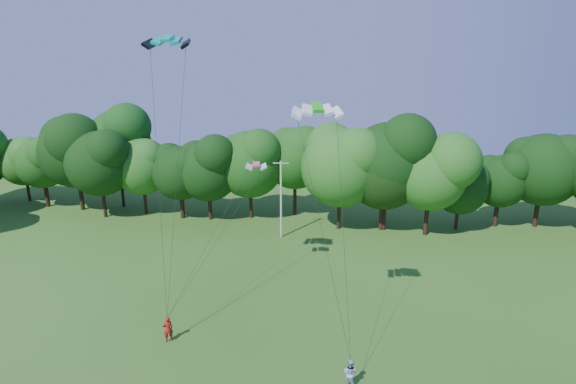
# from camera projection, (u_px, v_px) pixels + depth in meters

# --- Properties ---
(utility_pole) EXTENTS (1.73, 0.22, 8.62)m
(utility_pole) POSITION_uv_depth(u_px,v_px,m) (281.00, 199.00, 48.76)
(utility_pole) COLOR beige
(utility_pole) RESTS_ON ground
(kite_flyer_left) EXTENTS (0.82, 0.76, 1.89)m
(kite_flyer_left) POSITION_uv_depth(u_px,v_px,m) (168.00, 329.00, 30.98)
(kite_flyer_left) COLOR #A91D15
(kite_flyer_left) RESTS_ON ground
(kite_flyer_right) EXTENTS (1.09, 0.99, 1.81)m
(kite_flyer_right) POSITION_uv_depth(u_px,v_px,m) (350.00, 373.00, 26.65)
(kite_flyer_right) COLOR #AABDEC
(kite_flyer_right) RESTS_ON ground
(kite_teal) EXTENTS (3.11, 1.60, 0.59)m
(kite_teal) POSITION_uv_depth(u_px,v_px,m) (167.00, 38.00, 29.55)
(kite_teal) COLOR #05A499
(kite_teal) RESTS_ON ground
(kite_green) EXTENTS (3.14, 1.89, 0.58)m
(kite_green) POSITION_uv_depth(u_px,v_px,m) (317.00, 107.00, 26.10)
(kite_green) COLOR green
(kite_green) RESTS_ON ground
(kite_pink) EXTENTS (1.87, 1.16, 0.32)m
(kite_pink) POSITION_uv_depth(u_px,v_px,m) (256.00, 164.00, 36.50)
(kite_pink) COLOR #EE4275
(kite_pink) RESTS_ON ground
(tree_back_west) EXTENTS (9.57, 9.57, 13.92)m
(tree_back_west) POSITION_uv_depth(u_px,v_px,m) (117.00, 143.00, 58.29)
(tree_back_west) COLOR #312013
(tree_back_west) RESTS_ON ground
(tree_back_center) EXTENTS (9.51, 9.51, 13.83)m
(tree_back_center) POSITION_uv_depth(u_px,v_px,m) (385.00, 156.00, 49.90)
(tree_back_center) COLOR black
(tree_back_center) RESTS_ON ground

